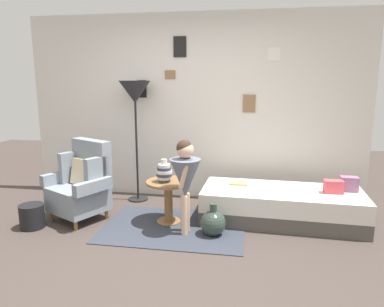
{
  "coord_description": "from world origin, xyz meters",
  "views": [
    {
      "loc": [
        0.84,
        -3.09,
        1.71
      ],
      "look_at": [
        0.15,
        0.95,
        0.85
      ],
      "focal_mm": 33.36,
      "sensor_mm": 36.0,
      "label": 1
    }
  ],
  "objects_px": {
    "person_child": "(185,175)",
    "book_on_daybed": "(239,183)",
    "magazine_basket": "(32,216)",
    "armchair": "(82,184)",
    "floor_lamp": "(135,96)",
    "daybed": "(281,206)",
    "side_table": "(168,193)",
    "vase_striped": "(164,173)",
    "demijohn_near": "(213,223)"
  },
  "relations": [
    {
      "from": "vase_striped",
      "to": "person_child",
      "type": "height_order",
      "value": "person_child"
    },
    {
      "from": "side_table",
      "to": "magazine_basket",
      "type": "xyz_separation_m",
      "value": [
        -1.53,
        -0.43,
        -0.23
      ]
    },
    {
      "from": "floor_lamp",
      "to": "magazine_basket",
      "type": "relative_size",
      "value": 6.02
    },
    {
      "from": "daybed",
      "to": "vase_striped",
      "type": "xyz_separation_m",
      "value": [
        -1.38,
        -0.3,
        0.43
      ]
    },
    {
      "from": "vase_striped",
      "to": "armchair",
      "type": "bearing_deg",
      "value": -179.97
    },
    {
      "from": "daybed",
      "to": "floor_lamp",
      "type": "relative_size",
      "value": 1.14
    },
    {
      "from": "vase_striped",
      "to": "magazine_basket",
      "type": "bearing_deg",
      "value": -165.29
    },
    {
      "from": "side_table",
      "to": "demijohn_near",
      "type": "height_order",
      "value": "side_table"
    },
    {
      "from": "demijohn_near",
      "to": "magazine_basket",
      "type": "bearing_deg",
      "value": -175.94
    },
    {
      "from": "vase_striped",
      "to": "daybed",
      "type": "bearing_deg",
      "value": 12.19
    },
    {
      "from": "person_child",
      "to": "book_on_daybed",
      "type": "height_order",
      "value": "person_child"
    },
    {
      "from": "book_on_daybed",
      "to": "magazine_basket",
      "type": "relative_size",
      "value": 0.79
    },
    {
      "from": "floor_lamp",
      "to": "book_on_daybed",
      "type": "distance_m",
      "value": 1.82
    },
    {
      "from": "demijohn_near",
      "to": "vase_striped",
      "type": "bearing_deg",
      "value": 158.32
    },
    {
      "from": "daybed",
      "to": "floor_lamp",
      "type": "height_order",
      "value": "floor_lamp"
    },
    {
      "from": "side_table",
      "to": "book_on_daybed",
      "type": "distance_m",
      "value": 0.91
    },
    {
      "from": "daybed",
      "to": "demijohn_near",
      "type": "xyz_separation_m",
      "value": [
        -0.77,
        -0.54,
        -0.05
      ]
    },
    {
      "from": "armchair",
      "to": "vase_striped",
      "type": "distance_m",
      "value": 1.06
    },
    {
      "from": "person_child",
      "to": "side_table",
      "type": "bearing_deg",
      "value": 133.44
    },
    {
      "from": "vase_striped",
      "to": "person_child",
      "type": "bearing_deg",
      "value": -38.86
    },
    {
      "from": "book_on_daybed",
      "to": "daybed",
      "type": "bearing_deg",
      "value": -14.59
    },
    {
      "from": "vase_striped",
      "to": "book_on_daybed",
      "type": "xyz_separation_m",
      "value": [
        0.86,
        0.44,
        -0.22
      ]
    },
    {
      "from": "daybed",
      "to": "book_on_daybed",
      "type": "distance_m",
      "value": 0.58
    },
    {
      "from": "person_child",
      "to": "magazine_basket",
      "type": "relative_size",
      "value": 3.82
    },
    {
      "from": "armchair",
      "to": "person_child",
      "type": "relative_size",
      "value": 0.91
    },
    {
      "from": "daybed",
      "to": "person_child",
      "type": "distance_m",
      "value": 1.3
    },
    {
      "from": "armchair",
      "to": "floor_lamp",
      "type": "relative_size",
      "value": 0.58
    },
    {
      "from": "side_table",
      "to": "book_on_daybed",
      "type": "bearing_deg",
      "value": 26.07
    },
    {
      "from": "daybed",
      "to": "person_child",
      "type": "bearing_deg",
      "value": -153.54
    },
    {
      "from": "magazine_basket",
      "to": "person_child",
      "type": "bearing_deg",
      "value": 4.84
    },
    {
      "from": "floor_lamp",
      "to": "armchair",
      "type": "bearing_deg",
      "value": -120.45
    },
    {
      "from": "daybed",
      "to": "person_child",
      "type": "relative_size",
      "value": 1.8
    },
    {
      "from": "floor_lamp",
      "to": "demijohn_near",
      "type": "height_order",
      "value": "floor_lamp"
    },
    {
      "from": "floor_lamp",
      "to": "magazine_basket",
      "type": "bearing_deg",
      "value": -127.93
    },
    {
      "from": "side_table",
      "to": "floor_lamp",
      "type": "relative_size",
      "value": 0.31
    },
    {
      "from": "person_child",
      "to": "book_on_daybed",
      "type": "relative_size",
      "value": 4.86
    },
    {
      "from": "armchair",
      "to": "side_table",
      "type": "bearing_deg",
      "value": 1.87
    },
    {
      "from": "armchair",
      "to": "vase_striped",
      "type": "xyz_separation_m",
      "value": [
        1.04,
        0.0,
        0.19
      ]
    },
    {
      "from": "daybed",
      "to": "floor_lamp",
      "type": "distance_m",
      "value": 2.4
    },
    {
      "from": "vase_striped",
      "to": "floor_lamp",
      "type": "height_order",
      "value": "floor_lamp"
    },
    {
      "from": "daybed",
      "to": "floor_lamp",
      "type": "xyz_separation_m",
      "value": [
        -1.97,
        0.47,
        1.28
      ]
    },
    {
      "from": "armchair",
      "to": "vase_striped",
      "type": "relative_size",
      "value": 3.56
    },
    {
      "from": "vase_striped",
      "to": "magazine_basket",
      "type": "height_order",
      "value": "vase_striped"
    },
    {
      "from": "daybed",
      "to": "vase_striped",
      "type": "distance_m",
      "value": 1.48
    },
    {
      "from": "demijohn_near",
      "to": "person_child",
      "type": "bearing_deg",
      "value": 179.57
    },
    {
      "from": "armchair",
      "to": "side_table",
      "type": "xyz_separation_m",
      "value": [
        1.08,
        0.04,
        -0.07
      ]
    },
    {
      "from": "vase_striped",
      "to": "floor_lamp",
      "type": "distance_m",
      "value": 1.29
    },
    {
      "from": "demijohn_near",
      "to": "magazine_basket",
      "type": "distance_m",
      "value": 2.11
    },
    {
      "from": "person_child",
      "to": "book_on_daybed",
      "type": "distance_m",
      "value": 0.92
    },
    {
      "from": "book_on_daybed",
      "to": "demijohn_near",
      "type": "relative_size",
      "value": 0.59
    }
  ]
}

